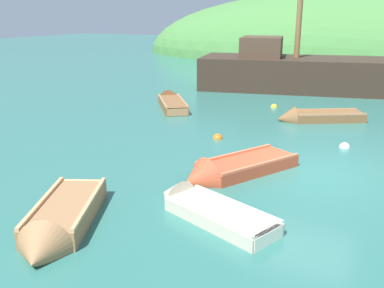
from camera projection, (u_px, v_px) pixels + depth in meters
ground_plane at (314, 173)px, 11.67m from camera, size 120.00×120.00×0.00m
shore_hill at (338, 57)px, 41.99m from camera, size 40.79×21.25×12.45m
sailing_ship at (333, 79)px, 23.63m from camera, size 17.52×7.41×11.86m
rowboat_center at (60, 224)px, 8.55m from camera, size 2.36×3.37×1.03m
rowboat_far at (315, 118)px, 17.22m from camera, size 3.46×2.64×0.97m
rowboat_near_dock at (231, 172)px, 11.48m from camera, size 2.59×3.63×1.10m
rowboat_outer_right at (171, 104)px, 19.95m from camera, size 3.12×3.63×0.93m
rowboat_outer_left at (203, 211)px, 9.27m from camera, size 3.26×1.92×0.91m
buoy_yellow at (274, 107)px, 19.72m from camera, size 0.31×0.31×0.31m
buoy_orange at (218, 138)px, 14.85m from camera, size 0.34×0.34×0.34m
buoy_white at (344, 148)px, 13.85m from camera, size 0.34×0.34×0.34m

